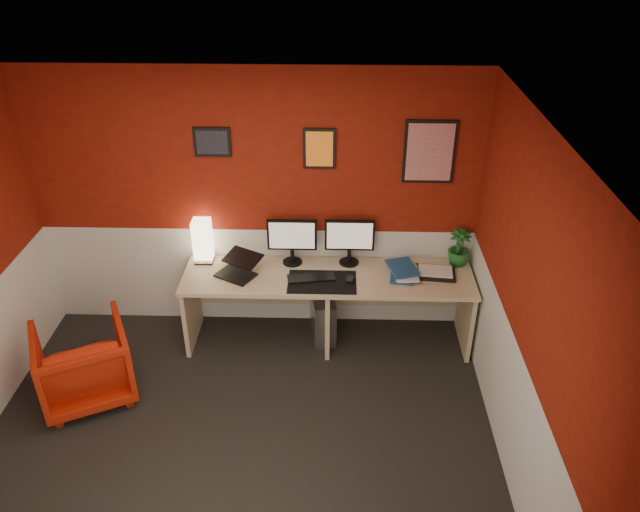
{
  "coord_description": "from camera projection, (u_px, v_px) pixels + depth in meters",
  "views": [
    {
      "loc": [
        0.73,
        -3.24,
        3.7
      ],
      "look_at": [
        0.6,
        1.21,
        1.05
      ],
      "focal_mm": 34.61,
      "sensor_mm": 36.0,
      "label": 1
    }
  ],
  "objects": [
    {
      "name": "art_right",
      "position": [
        430.0,
        152.0,
        5.23
      ],
      "size": [
        0.44,
        0.02,
        0.56
      ],
      "primitive_type": "cube",
      "color": "red",
      "rests_on": "wall_back"
    },
    {
      "name": "monitor_right",
      "position": [
        350.0,
        235.0,
        5.55
      ],
      "size": [
        0.45,
        0.06,
        0.58
      ],
      "primitive_type": "cube",
      "color": "black",
      "rests_on": "desk"
    },
    {
      "name": "ceiling",
      "position": [
        206.0,
        141.0,
        3.41
      ],
      "size": [
        4.0,
        3.5,
        0.01
      ],
      "primitive_type": "cube",
      "color": "white",
      "rests_on": "ground"
    },
    {
      "name": "ground",
      "position": [
        237.0,
        454.0,
        4.69
      ],
      "size": [
        4.0,
        3.5,
        0.01
      ],
      "primitive_type": "cube",
      "color": "black",
      "rests_on": "ground"
    },
    {
      "name": "shoji_lamp",
      "position": [
        203.0,
        242.0,
        5.62
      ],
      "size": [
        0.16,
        0.16,
        0.4
      ],
      "primitive_type": "cube",
      "color": "#FFE5B2",
      "rests_on": "desk"
    },
    {
      "name": "zen_tray",
      "position": [
        435.0,
        273.0,
        5.52
      ],
      "size": [
        0.37,
        0.29,
        0.03
      ],
      "primitive_type": "cube",
      "rotation": [
        0.0,
        0.0,
        -0.11
      ],
      "color": "black",
      "rests_on": "desk"
    },
    {
      "name": "pc_tower",
      "position": [
        323.0,
        316.0,
        5.84
      ],
      "size": [
        0.26,
        0.47,
        0.45
      ],
      "primitive_type": "cube",
      "rotation": [
        0.0,
        0.0,
        0.14
      ],
      "color": "#99999E",
      "rests_on": "ground"
    },
    {
      "name": "desk",
      "position": [
        328.0,
        309.0,
        5.7
      ],
      "size": [
        2.6,
        0.65,
        0.73
      ],
      "primitive_type": "cube",
      "color": "tan",
      "rests_on": "ground"
    },
    {
      "name": "book_top",
      "position": [
        390.0,
        270.0,
        5.47
      ],
      "size": [
        0.31,
        0.36,
        0.03
      ],
      "primitive_type": "imported",
      "rotation": [
        0.0,
        0.0,
        0.26
      ],
      "color": "navy",
      "rests_on": "book_middle"
    },
    {
      "name": "art_left",
      "position": [
        212.0,
        142.0,
        5.24
      ],
      "size": [
        0.32,
        0.02,
        0.26
      ],
      "primitive_type": "cube",
      "color": "black",
      "rests_on": "wall_back"
    },
    {
      "name": "wall_back",
      "position": [
        255.0,
        205.0,
        5.56
      ],
      "size": [
        4.0,
        0.01,
        2.5
      ],
      "primitive_type": "cube",
      "color": "maroon",
      "rests_on": "ground"
    },
    {
      "name": "book_bottom",
      "position": [
        391.0,
        275.0,
        5.49
      ],
      "size": [
        0.25,
        0.31,
        0.03
      ],
      "primitive_type": "imported",
      "rotation": [
        0.0,
        0.0,
        -0.13
      ],
      "color": "navy",
      "rests_on": "desk"
    },
    {
      "name": "potted_plant",
      "position": [
        459.0,
        247.0,
        5.59
      ],
      "size": [
        0.23,
        0.23,
        0.35
      ],
      "primitive_type": "imported",
      "rotation": [
        0.0,
        0.0,
        -0.16
      ],
      "color": "#19591E",
      "rests_on": "desk"
    },
    {
      "name": "wall_right",
      "position": [
        530.0,
        327.0,
        4.0
      ],
      "size": [
        0.01,
        3.5,
        2.5
      ],
      "primitive_type": "cube",
      "color": "maroon",
      "rests_on": "ground"
    },
    {
      "name": "wainscot_right",
      "position": [
        511.0,
        412.0,
        4.39
      ],
      "size": [
        0.01,
        3.5,
        1.0
      ],
      "primitive_type": "cube",
      "color": "silver",
      "rests_on": "ground"
    },
    {
      "name": "wainscot_back",
      "position": [
        259.0,
        275.0,
        5.94
      ],
      "size": [
        4.0,
        0.01,
        1.0
      ],
      "primitive_type": "cube",
      "color": "silver",
      "rests_on": "ground"
    },
    {
      "name": "book_middle",
      "position": [
        395.0,
        273.0,
        5.47
      ],
      "size": [
        0.21,
        0.28,
        0.02
      ],
      "primitive_type": "imported",
      "rotation": [
        0.0,
        0.0,
        -0.02
      ],
      "color": "silver",
      "rests_on": "book_bottom"
    },
    {
      "name": "art_center",
      "position": [
        319.0,
        149.0,
        5.25
      ],
      "size": [
        0.28,
        0.02,
        0.36
      ],
      "primitive_type": "cube",
      "color": "orange",
      "rests_on": "wall_back"
    },
    {
      "name": "keyboard",
      "position": [
        311.0,
        278.0,
        5.45
      ],
      "size": [
        0.44,
        0.21,
        0.02
      ],
      "primitive_type": "cube",
      "rotation": [
        0.0,
        0.0,
        0.16
      ],
      "color": "black",
      "rests_on": "desk_mat"
    },
    {
      "name": "laptop",
      "position": [
        235.0,
        265.0,
        5.45
      ],
      "size": [
        0.4,
        0.36,
        0.22
      ],
      "primitive_type": "cube",
      "rotation": [
        0.0,
        0.0,
        -0.52
      ],
      "color": "black",
      "rests_on": "desk"
    },
    {
      "name": "desk_mat",
      "position": [
        322.0,
        282.0,
        5.41
      ],
      "size": [
        0.6,
        0.38,
        0.01
      ],
      "primitive_type": "cube",
      "color": "black",
      "rests_on": "desk"
    },
    {
      "name": "armchair",
      "position": [
        84.0,
        363.0,
        5.09
      ],
      "size": [
        0.96,
        0.97,
        0.67
      ],
      "primitive_type": "imported",
      "rotation": [
        0.0,
        0.0,
        3.59
      ],
      "color": "red",
      "rests_on": "ground"
    },
    {
      "name": "mouse",
      "position": [
        350.0,
        280.0,
        5.41
      ],
      "size": [
        0.08,
        0.11,
        0.03
      ],
      "primitive_type": "cube",
      "rotation": [
        0.0,
        0.0,
        -0.21
      ],
      "color": "black",
      "rests_on": "desk_mat"
    },
    {
      "name": "monitor_left",
      "position": [
        292.0,
        235.0,
        5.55
      ],
      "size": [
        0.45,
        0.06,
        0.58
      ],
      "primitive_type": "cube",
      "color": "black",
      "rests_on": "desk"
    }
  ]
}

